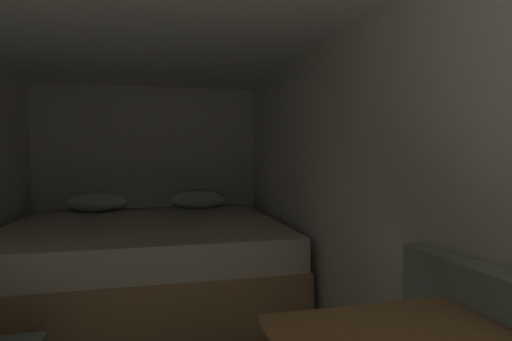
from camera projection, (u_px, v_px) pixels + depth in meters
wall_back at (149, 178)px, 4.43m from camera, size 2.49×0.05×2.03m
wall_right at (350, 198)px, 2.39m from camera, size 0.05×4.74×2.03m
ceiling_slab at (137, 4)px, 2.06m from camera, size 2.49×4.74×0.05m
bed at (147, 261)px, 3.44m from camera, size 2.27×1.98×0.90m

